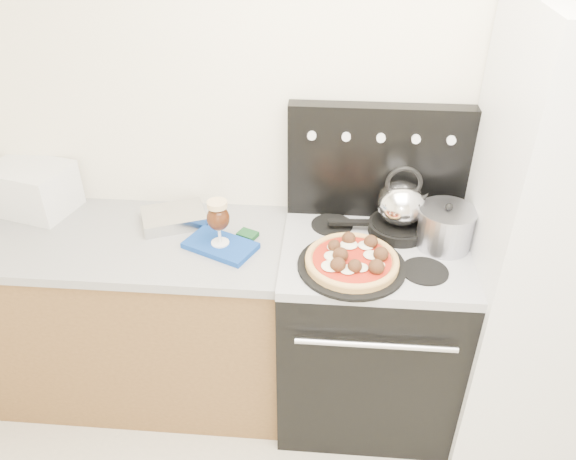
# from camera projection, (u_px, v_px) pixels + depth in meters

# --- Properties ---
(room_shell) EXTENTS (3.52, 3.01, 2.52)m
(room_shell) POSITION_uv_depth(u_px,v_px,m) (372.00, 341.00, 1.38)
(room_shell) COLOR beige
(room_shell) RESTS_ON ground
(base_cabinet) EXTENTS (1.45, 0.60, 0.86)m
(base_cabinet) POSITION_uv_depth(u_px,v_px,m) (131.00, 318.00, 2.65)
(base_cabinet) COLOR brown
(base_cabinet) RESTS_ON ground
(countertop) EXTENTS (1.48, 0.63, 0.04)m
(countertop) POSITION_uv_depth(u_px,v_px,m) (115.00, 239.00, 2.40)
(countertop) COLOR #969697
(countertop) RESTS_ON base_cabinet
(stove_body) EXTENTS (0.76, 0.65, 0.88)m
(stove_body) POSITION_uv_depth(u_px,v_px,m) (367.00, 333.00, 2.55)
(stove_body) COLOR black
(stove_body) RESTS_ON ground
(cooktop) EXTENTS (0.76, 0.65, 0.04)m
(cooktop) POSITION_uv_depth(u_px,v_px,m) (375.00, 251.00, 2.30)
(cooktop) COLOR #ADADB2
(cooktop) RESTS_ON stove_body
(backguard) EXTENTS (0.76, 0.08, 0.50)m
(backguard) POSITION_uv_depth(u_px,v_px,m) (377.00, 162.00, 2.38)
(backguard) COLOR black
(backguard) RESTS_ON cooktop
(fridge) EXTENTS (0.64, 0.68, 1.90)m
(fridge) POSITION_uv_depth(u_px,v_px,m) (556.00, 253.00, 2.20)
(fridge) COLOR silver
(fridge) RESTS_ON ground
(toaster_oven) EXTENTS (0.40, 0.33, 0.22)m
(toaster_oven) POSITION_uv_depth(u_px,v_px,m) (32.00, 188.00, 2.52)
(toaster_oven) COLOR silver
(toaster_oven) RESTS_ON countertop
(foil_sheet) EXTENTS (0.32, 0.28, 0.05)m
(foil_sheet) POSITION_uv_depth(u_px,v_px,m) (174.00, 218.00, 2.46)
(foil_sheet) COLOR silver
(foil_sheet) RESTS_ON countertop
(oven_mitt) EXTENTS (0.33, 0.27, 0.02)m
(oven_mitt) POSITION_uv_depth(u_px,v_px,m) (220.00, 246.00, 2.31)
(oven_mitt) COLOR navy
(oven_mitt) RESTS_ON countertop
(beer_glass) EXTENTS (0.11, 0.11, 0.20)m
(beer_glass) POSITION_uv_depth(u_px,v_px,m) (219.00, 222.00, 2.25)
(beer_glass) COLOR #361709
(beer_glass) RESTS_ON oven_mitt
(pizza_pan) EXTENTS (0.46, 0.46, 0.01)m
(pizza_pan) POSITION_uv_depth(u_px,v_px,m) (351.00, 266.00, 2.17)
(pizza_pan) COLOR black
(pizza_pan) RESTS_ON cooktop
(pizza) EXTENTS (0.36, 0.36, 0.05)m
(pizza) POSITION_uv_depth(u_px,v_px,m) (352.00, 259.00, 2.15)
(pizza) COLOR #ED9E54
(pizza) RESTS_ON pizza_pan
(skillet) EXTENTS (0.27, 0.27, 0.05)m
(skillet) POSITION_uv_depth(u_px,v_px,m) (398.00, 227.00, 2.37)
(skillet) COLOR black
(skillet) RESTS_ON cooktop
(tea_kettle) EXTENTS (0.21, 0.21, 0.22)m
(tea_kettle) POSITION_uv_depth(u_px,v_px,m) (402.00, 200.00, 2.29)
(tea_kettle) COLOR silver
(tea_kettle) RESTS_ON skillet
(stock_pot) EXTENTS (0.25, 0.25, 0.16)m
(stock_pot) POSITION_uv_depth(u_px,v_px,m) (445.00, 229.00, 2.25)
(stock_pot) COLOR #ADAEBA
(stock_pot) RESTS_ON cooktop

